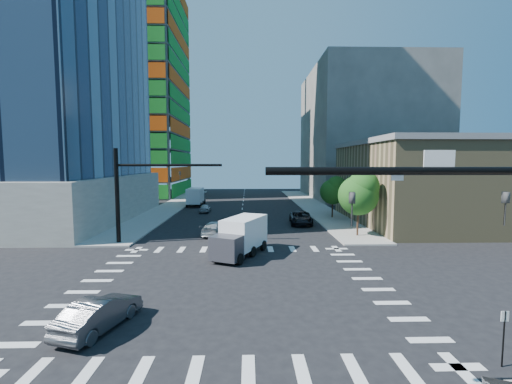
{
  "coord_description": "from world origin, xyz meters",
  "views": [
    {
      "loc": [
        1.01,
        -21.23,
        7.79
      ],
      "look_at": [
        1.68,
        8.0,
        5.27
      ],
      "focal_mm": 24.0,
      "sensor_mm": 36.0,
      "label": 1
    }
  ],
  "objects": [
    {
      "name": "box_truck_far",
      "position": [
        -8.41,
        40.47,
        1.43
      ],
      "size": [
        2.71,
        6.19,
        3.23
      ],
      "rotation": [
        0.0,
        0.0,
        3.13
      ],
      "color": "black",
      "rests_on": "ground"
    },
    {
      "name": "car_sb_mid",
      "position": [
        -5.77,
        32.19,
        0.65
      ],
      "size": [
        1.6,
        3.83,
        1.29
      ],
      "primitive_type": "imported",
      "rotation": [
        0.0,
        0.0,
        3.16
      ],
      "color": "#A5A9AD",
      "rests_on": "ground"
    },
    {
      "name": "commercial_building",
      "position": [
        25.0,
        22.0,
        5.31
      ],
      "size": [
        20.5,
        22.5,
        10.6
      ],
      "color": "#8F7E53",
      "rests_on": "ground"
    },
    {
      "name": "bg_building_ne",
      "position": [
        27.0,
        55.0,
        14.0
      ],
      "size": [
        24.0,
        30.0,
        28.0
      ],
      "primitive_type": "cube",
      "color": "#5F5B56",
      "rests_on": "ground"
    },
    {
      "name": "car_nb_far",
      "position": [
        7.67,
        21.47,
        0.8
      ],
      "size": [
        3.08,
        5.97,
        1.61
      ],
      "primitive_type": "imported",
      "rotation": [
        0.0,
        0.0,
        -0.07
      ],
      "color": "black",
      "rests_on": "ground"
    },
    {
      "name": "car_sb_near",
      "position": [
        -2.57,
        15.24,
        0.73
      ],
      "size": [
        3.03,
        5.32,
        1.45
      ],
      "primitive_type": "imported",
      "rotation": [
        0.0,
        0.0,
        2.93
      ],
      "color": "silver",
      "rests_on": "ground"
    },
    {
      "name": "construction_building",
      "position": [
        -27.41,
        61.93,
        24.61
      ],
      "size": [
        25.16,
        34.5,
        70.6
      ],
      "color": "slate",
      "rests_on": "ground"
    },
    {
      "name": "box_truck_near",
      "position": [
        0.26,
        6.81,
        1.38
      ],
      "size": [
        4.78,
        6.47,
        3.12
      ],
      "rotation": [
        0.0,
        0.0,
        -0.43
      ],
      "color": "black",
      "rests_on": "ground"
    },
    {
      "name": "signal_mast_nw",
      "position": [
        -10.0,
        11.5,
        5.49
      ],
      "size": [
        10.2,
        0.4,
        9.0
      ],
      "color": "black",
      "rests_on": "sidewalk_nw"
    },
    {
      "name": "ground",
      "position": [
        0.0,
        0.0,
        0.0
      ],
      "size": [
        160.0,
        160.0,
        0.0
      ],
      "primitive_type": "plane",
      "color": "black",
      "rests_on": "ground"
    },
    {
      "name": "car_sb_cross",
      "position": [
        -5.98,
        -5.61,
        0.76
      ],
      "size": [
        2.86,
        4.87,
        1.52
      ],
      "primitive_type": "imported",
      "rotation": [
        0.0,
        0.0,
        2.85
      ],
      "color": "#4B4C50",
      "rests_on": "ground"
    },
    {
      "name": "sidewalk_ne",
      "position": [
        12.5,
        40.0,
        0.07
      ],
      "size": [
        5.0,
        60.0,
        0.15
      ],
      "primitive_type": "cube",
      "color": "gray",
      "rests_on": "ground"
    },
    {
      "name": "tree_north",
      "position": [
        12.93,
        25.9,
        3.99
      ],
      "size": [
        3.54,
        3.52,
        5.78
      ],
      "color": "#382316",
      "rests_on": "sidewalk_ne"
    },
    {
      "name": "sidewalk_nw",
      "position": [
        -12.5,
        40.0,
        0.07
      ],
      "size": [
        5.0,
        60.0,
        0.15
      ],
      "primitive_type": "cube",
      "color": "gray",
      "rests_on": "ground"
    },
    {
      "name": "no_parking_sign",
      "position": [
        10.7,
        -9.0,
        1.38
      ],
      "size": [
        0.3,
        0.06,
        2.2
      ],
      "color": "black",
      "rests_on": "ground"
    },
    {
      "name": "tree_south",
      "position": [
        12.63,
        13.9,
        4.69
      ],
      "size": [
        4.16,
        4.16,
        6.82
      ],
      "color": "#382316",
      "rests_on": "sidewalk_ne"
    },
    {
      "name": "road_markings",
      "position": [
        0.0,
        0.0,
        0.01
      ],
      "size": [
        20.0,
        20.0,
        0.01
      ],
      "primitive_type": "cube",
      "color": "silver",
      "rests_on": "ground"
    }
  ]
}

